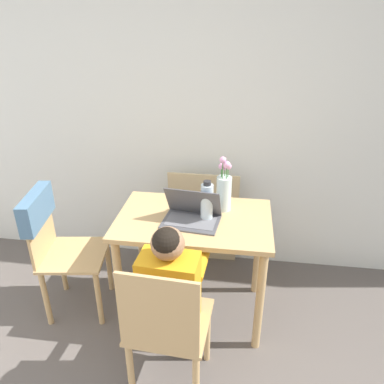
# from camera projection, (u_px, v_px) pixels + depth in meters

# --- Properties ---
(wall_back) EXTENTS (6.40, 0.05, 2.50)m
(wall_back) POSITION_uv_depth(u_px,v_px,m) (178.00, 107.00, 2.69)
(wall_back) COLOR silver
(wall_back) RESTS_ON ground_plane
(dining_table) EXTENTS (0.94, 0.61, 0.74)m
(dining_table) POSITION_uv_depth(u_px,v_px,m) (194.00, 234.00, 2.34)
(dining_table) COLOR tan
(dining_table) RESTS_ON ground_plane
(chair_occupied) EXTENTS (0.43, 0.43, 0.87)m
(chair_occupied) POSITION_uv_depth(u_px,v_px,m) (167.00, 328.00, 1.87)
(chair_occupied) COLOR tan
(chair_occupied) RESTS_ON ground_plane
(chair_spare) EXTENTS (0.48, 0.45, 0.88)m
(chair_spare) POSITION_uv_depth(u_px,v_px,m) (53.00, 234.00, 2.39)
(chair_spare) COLOR tan
(chair_spare) RESTS_ON ground_plane
(person_seated) EXTENTS (0.32, 0.44, 1.00)m
(person_seated) POSITION_uv_depth(u_px,v_px,m) (172.00, 286.00, 1.90)
(person_seated) COLOR orange
(person_seated) RESTS_ON ground_plane
(laptop) EXTENTS (0.36, 0.27, 0.21)m
(laptop) POSITION_uv_depth(u_px,v_px,m) (192.00, 214.00, 2.24)
(laptop) COLOR #4C4C51
(laptop) RESTS_ON dining_table
(flower_vase) EXTENTS (0.09, 0.09, 0.36)m
(flower_vase) POSITION_uv_depth(u_px,v_px,m) (224.00, 189.00, 2.33)
(flower_vase) COLOR silver
(flower_vase) RESTS_ON dining_table
(water_bottle) EXTENTS (0.08, 0.08, 0.25)m
(water_bottle) POSITION_uv_depth(u_px,v_px,m) (207.00, 202.00, 2.22)
(water_bottle) COLOR silver
(water_bottle) RESTS_ON dining_table
(cardboard_panel) EXTENTS (0.53, 0.13, 0.81)m
(cardboard_panel) POSITION_uv_depth(u_px,v_px,m) (204.00, 219.00, 2.93)
(cardboard_panel) COLOR tan
(cardboard_panel) RESTS_ON ground_plane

